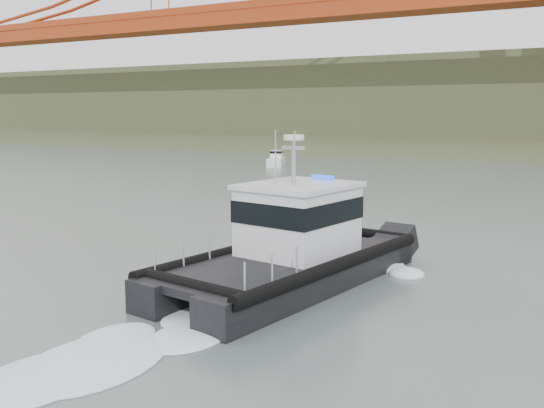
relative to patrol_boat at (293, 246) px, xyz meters
The scene contains 4 objects.
ground 5.33m from the patrol_boat, 101.83° to the right, with size 400.00×400.00×0.00m, color #51605B.
headlands 120.62m from the patrol_boat, 90.50° to the left, with size 500.00×105.36×27.12m.
patrol_boat is the anchor object (origin of this frame).
motorboat 52.69m from the patrol_boat, 118.34° to the left, with size 3.56×5.62×2.94m.
Camera 1 is at (11.02, -15.35, 6.51)m, focal length 40.00 mm.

